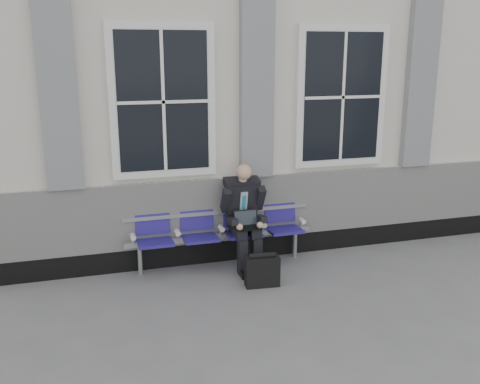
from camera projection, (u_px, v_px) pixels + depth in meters
name	position (u px, v px, depth m)	size (l,w,h in m)	color
ground	(360.00, 291.00, 6.60)	(70.00, 70.00, 0.00)	slate
station_building	(269.00, 90.00, 9.24)	(14.40, 4.40, 4.49)	silver
bench	(220.00, 227.00, 7.29)	(2.60, 0.47, 0.91)	#9EA0A3
businessman	(244.00, 212.00, 7.19)	(0.58, 0.77, 1.43)	black
briefcase	(262.00, 271.00, 6.71)	(0.44, 0.22, 0.44)	black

